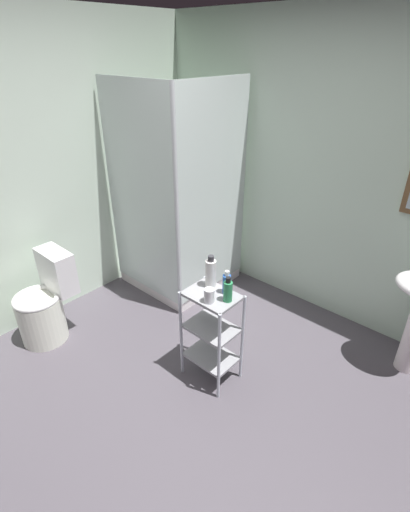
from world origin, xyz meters
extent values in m
cube|color=#504A52|center=(0.00, 0.00, -0.01)|extent=(4.20, 4.20, 0.02)
cube|color=silver|center=(0.00, 1.85, 1.25)|extent=(4.20, 0.10, 2.50)
cube|color=silver|center=(-1.85, 0.00, 1.25)|extent=(0.10, 4.20, 2.50)
cube|color=white|center=(-1.31, 1.28, 0.05)|extent=(0.90, 0.90, 0.10)
cube|color=silver|center=(-1.31, 0.83, 1.05)|extent=(0.90, 0.02, 1.90)
cube|color=silver|center=(-0.86, 1.28, 1.05)|extent=(0.02, 0.90, 1.90)
cylinder|color=silver|center=(-0.86, 0.83, 1.05)|extent=(0.04, 0.04, 1.90)
cylinder|color=silver|center=(-1.31, 1.28, 0.10)|extent=(0.08, 0.08, 0.00)
cylinder|color=white|center=(-1.48, -0.18, 0.20)|extent=(0.37, 0.37, 0.40)
torus|color=white|center=(-1.48, -0.18, 0.42)|extent=(0.37, 0.37, 0.04)
cube|color=white|center=(-1.48, 0.03, 0.58)|extent=(0.35, 0.17, 0.36)
cylinder|color=silver|center=(-0.33, 0.33, 0.37)|extent=(0.02, 0.02, 0.74)
cylinder|color=silver|center=(0.03, 0.33, 0.37)|extent=(0.02, 0.02, 0.74)
cylinder|color=silver|center=(-0.33, 0.59, 0.37)|extent=(0.02, 0.02, 0.74)
cylinder|color=silver|center=(0.03, 0.59, 0.37)|extent=(0.02, 0.02, 0.74)
cube|color=#99999E|center=(-0.15, 0.46, 0.18)|extent=(0.36, 0.26, 0.02)
cube|color=#99999E|center=(-0.15, 0.46, 0.45)|extent=(0.36, 0.26, 0.02)
cube|color=#99999E|center=(-0.15, 0.46, 0.73)|extent=(0.36, 0.26, 0.02)
cylinder|color=#2557AD|center=(-0.09, 0.54, 0.81)|extent=(0.06, 0.06, 0.14)
cylinder|color=white|center=(-0.09, 0.54, 0.89)|extent=(0.03, 0.03, 0.03)
cylinder|color=white|center=(-0.23, 0.53, 0.84)|extent=(0.07, 0.07, 0.20)
cylinder|color=#333338|center=(-0.23, 0.53, 0.96)|extent=(0.04, 0.04, 0.04)
cylinder|color=#2C8B52|center=(-0.03, 0.47, 0.81)|extent=(0.06, 0.06, 0.14)
cylinder|color=black|center=(-0.03, 0.47, 0.90)|extent=(0.03, 0.03, 0.04)
cylinder|color=silver|center=(-0.11, 0.38, 0.79)|extent=(0.07, 0.07, 0.10)
camera|label=1|loc=(1.22, -1.15, 2.21)|focal=26.72mm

